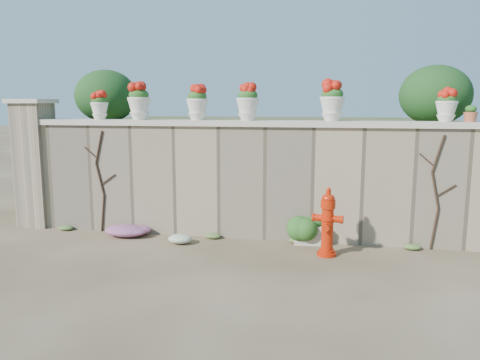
% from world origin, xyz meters
% --- Properties ---
extents(ground, '(80.00, 80.00, 0.00)m').
position_xyz_m(ground, '(0.00, 0.00, 0.00)').
color(ground, '#4C3B26').
rests_on(ground, ground).
extents(stone_wall, '(8.00, 0.40, 2.00)m').
position_xyz_m(stone_wall, '(0.00, 1.80, 1.00)').
color(stone_wall, gray).
rests_on(stone_wall, ground).
extents(wall_cap, '(8.10, 0.52, 0.10)m').
position_xyz_m(wall_cap, '(0.00, 1.80, 2.05)').
color(wall_cap, beige).
rests_on(wall_cap, stone_wall).
extents(gate_pillar, '(0.72, 0.72, 2.48)m').
position_xyz_m(gate_pillar, '(-4.15, 1.80, 1.26)').
color(gate_pillar, gray).
rests_on(gate_pillar, ground).
extents(raised_fill, '(9.00, 6.00, 2.00)m').
position_xyz_m(raised_fill, '(0.00, 5.00, 1.00)').
color(raised_fill, '#384C23').
rests_on(raised_fill, ground).
extents(back_shrub_left, '(1.30, 1.30, 1.10)m').
position_xyz_m(back_shrub_left, '(-3.20, 3.00, 2.55)').
color(back_shrub_left, '#143814').
rests_on(back_shrub_left, raised_fill).
extents(back_shrub_right, '(1.30, 1.30, 1.10)m').
position_xyz_m(back_shrub_right, '(3.40, 3.00, 2.55)').
color(back_shrub_right, '#143814').
rests_on(back_shrub_right, raised_fill).
extents(vine_left, '(0.60, 0.04, 1.91)m').
position_xyz_m(vine_left, '(-2.67, 1.58, 0.99)').
color(vine_left, black).
rests_on(vine_left, ground).
extents(vine_right, '(0.60, 0.04, 1.91)m').
position_xyz_m(vine_right, '(3.23, 1.58, 0.99)').
color(vine_right, black).
rests_on(vine_right, ground).
extents(fire_hydrant, '(0.47, 0.34, 1.09)m').
position_xyz_m(fire_hydrant, '(1.51, 0.94, 0.55)').
color(fire_hydrant, red).
rests_on(fire_hydrant, ground).
extents(planter_box, '(0.58, 0.37, 0.47)m').
position_xyz_m(planter_box, '(1.23, 1.55, 0.22)').
color(planter_box, beige).
rests_on(planter_box, ground).
extents(green_shrub, '(0.66, 0.59, 0.62)m').
position_xyz_m(green_shrub, '(1.11, 1.47, 0.31)').
color(green_shrub, '#1E5119').
rests_on(green_shrub, ground).
extents(magenta_clump, '(0.94, 0.63, 0.25)m').
position_xyz_m(magenta_clump, '(-1.95, 1.38, 0.13)').
color(magenta_clump, '#D029BB').
rests_on(magenta_clump, ground).
extents(white_flowers, '(0.54, 0.43, 0.19)m').
position_xyz_m(white_flowers, '(-1.03, 1.10, 0.10)').
color(white_flowers, white).
rests_on(white_flowers, ground).
extents(urn_pot_0, '(0.33, 0.33, 0.51)m').
position_xyz_m(urn_pot_0, '(-2.74, 1.80, 2.35)').
color(urn_pot_0, silver).
rests_on(urn_pot_0, wall_cap).
extents(urn_pot_1, '(0.42, 0.42, 0.66)m').
position_xyz_m(urn_pot_1, '(-1.95, 1.80, 2.42)').
color(urn_pot_1, silver).
rests_on(urn_pot_1, wall_cap).
extents(urn_pot_2, '(0.39, 0.39, 0.61)m').
position_xyz_m(urn_pot_2, '(-0.84, 1.80, 2.40)').
color(urn_pot_2, silver).
rests_on(urn_pot_2, wall_cap).
extents(urn_pot_3, '(0.40, 0.40, 0.63)m').
position_xyz_m(urn_pot_3, '(0.07, 1.80, 2.41)').
color(urn_pot_3, silver).
rests_on(urn_pot_3, wall_cap).
extents(urn_pot_4, '(0.42, 0.42, 0.66)m').
position_xyz_m(urn_pot_4, '(1.53, 1.80, 2.42)').
color(urn_pot_4, silver).
rests_on(urn_pot_4, wall_cap).
extents(urn_pot_5, '(0.34, 0.34, 0.54)m').
position_xyz_m(urn_pot_5, '(3.35, 1.80, 2.37)').
color(urn_pot_5, silver).
rests_on(urn_pot_5, wall_cap).
extents(terracotta_pot, '(0.22, 0.22, 0.26)m').
position_xyz_m(terracotta_pot, '(3.72, 1.80, 2.22)').
color(terracotta_pot, '#AE5635').
rests_on(terracotta_pot, wall_cap).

